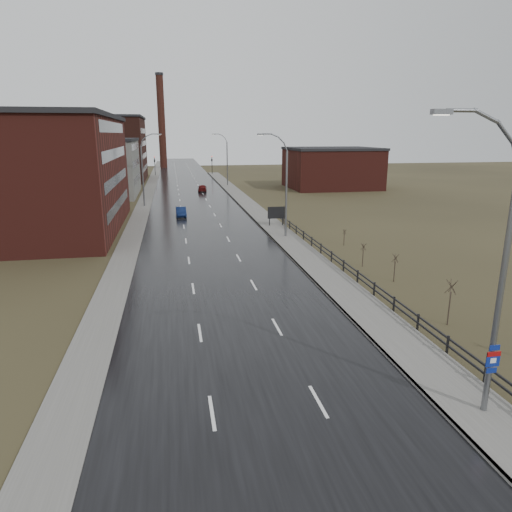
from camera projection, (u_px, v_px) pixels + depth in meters
name	position (u px, v px, depth m)	size (l,w,h in m)	color
ground	(290.00, 475.00, 15.53)	(320.00, 320.00, 0.00)	#2D2819
road	(195.00, 207.00, 72.53)	(14.00, 300.00, 0.06)	black
sidewalk_right	(286.00, 239.00, 50.26)	(3.20, 180.00, 0.18)	#595651
curb_right	(273.00, 239.00, 49.99)	(0.16, 180.00, 0.18)	slate
sidewalk_left	(143.00, 208.00, 71.09)	(2.40, 260.00, 0.12)	#595651
warehouse_near	(18.00, 174.00, 52.88)	(22.44, 28.56, 13.50)	#471914
warehouse_mid	(92.00, 167.00, 85.15)	(16.32, 20.40, 10.50)	slate
warehouse_far	(90.00, 149.00, 112.13)	(26.52, 24.48, 15.50)	#331611
building_right	(331.00, 168.00, 97.61)	(18.36, 16.32, 8.50)	#471914
smokestack	(162.00, 121.00, 152.99)	(2.70, 2.70, 30.70)	#331611
streetlight_main	(496.00, 275.00, 17.33)	(3.91, 0.29, 12.11)	slate
streetlight_right_mid	(284.00, 185.00, 49.70)	(3.36, 0.28, 11.35)	slate
streetlight_left	(144.00, 170.00, 71.59)	(3.36, 0.28, 11.35)	slate
streetlight_right_far	(226.00, 159.00, 101.01)	(3.36, 0.28, 11.35)	slate
guardrail	(361.00, 278.00, 34.53)	(0.10, 53.05, 1.10)	black
shrub_c	(450.00, 301.00, 27.38)	(0.67, 0.71, 2.85)	#382D23
shrub_d	(395.00, 267.00, 35.60)	(0.53, 0.56, 2.25)	#382D23
shrub_e	(363.00, 254.00, 39.66)	(0.50, 0.53, 2.10)	#382D23
shrub_f	(344.00, 237.00, 47.29)	(0.42, 0.44, 1.73)	#382D23
billboard	(276.00, 213.00, 56.71)	(2.18, 0.17, 2.54)	black
traffic_light_left	(154.00, 159.00, 126.96)	(0.58, 2.73, 5.30)	black
traffic_light_right	(212.00, 158.00, 129.75)	(0.58, 2.73, 5.30)	black
car_near	(181.00, 212.00, 63.89)	(1.39, 3.98, 1.31)	#0D1B44
car_far	(202.00, 188.00, 91.52)	(1.70, 4.22, 1.44)	#4F0D0D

